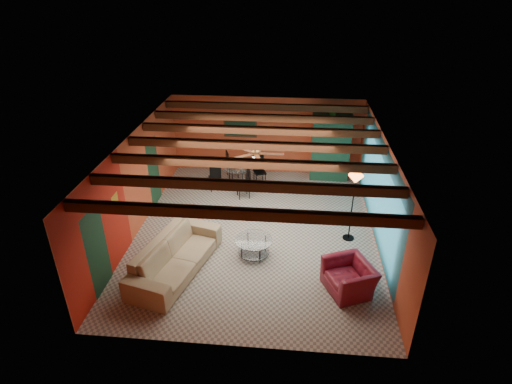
# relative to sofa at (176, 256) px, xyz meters

# --- Properties ---
(room) EXTENTS (6.52, 8.01, 2.71)m
(room) POSITION_rel_sofa_xyz_m (1.74, 1.94, 1.94)
(room) COLOR gray
(room) RESTS_ON ground
(sofa) EXTENTS (1.82, 3.05, 0.83)m
(sofa) POSITION_rel_sofa_xyz_m (0.00, 0.00, 0.00)
(sofa) COLOR #957F60
(sofa) RESTS_ON ground
(armchair) EXTENTS (1.29, 1.36, 0.70)m
(armchair) POSITION_rel_sofa_xyz_m (4.06, -0.32, -0.07)
(armchair) COLOR maroon
(armchair) RESTS_ON ground
(coffee_table) EXTENTS (1.14, 1.14, 0.49)m
(coffee_table) POSITION_rel_sofa_xyz_m (1.80, 0.76, -0.17)
(coffee_table) COLOR silver
(coffee_table) RESTS_ON ground
(dining_table) EXTENTS (2.41, 2.41, 0.97)m
(dining_table) POSITION_rel_sofa_xyz_m (0.89, 4.52, 0.07)
(dining_table) COLOR silver
(dining_table) RESTS_ON ground
(armoire) EXTENTS (1.26, 0.65, 2.17)m
(armoire) POSITION_rel_sofa_xyz_m (3.94, 5.53, 0.67)
(armoire) COLOR brown
(armoire) RESTS_ON ground
(floor_lamp) EXTENTS (0.43, 0.43, 1.91)m
(floor_lamp) POSITION_rel_sofa_xyz_m (4.28, 1.76, 0.54)
(floor_lamp) COLOR black
(floor_lamp) RESTS_ON ground
(ceiling_fan) EXTENTS (1.50, 1.50, 0.44)m
(ceiling_fan) POSITION_rel_sofa_xyz_m (1.74, 1.83, 1.94)
(ceiling_fan) COLOR #472614
(ceiling_fan) RESTS_ON ceiling
(painting) EXTENTS (1.05, 0.03, 0.65)m
(painting) POSITION_rel_sofa_xyz_m (0.84, 5.79, 1.23)
(painting) COLOR black
(painting) RESTS_ON wall_back
(potted_plant) EXTENTS (0.49, 0.46, 0.44)m
(potted_plant) POSITION_rel_sofa_xyz_m (3.94, 5.53, 1.97)
(potted_plant) COLOR #26661E
(potted_plant) RESTS_ON armoire
(vase) EXTENTS (0.19, 0.19, 0.19)m
(vase) POSITION_rel_sofa_xyz_m (0.89, 4.52, 0.65)
(vase) COLOR orange
(vase) RESTS_ON dining_table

